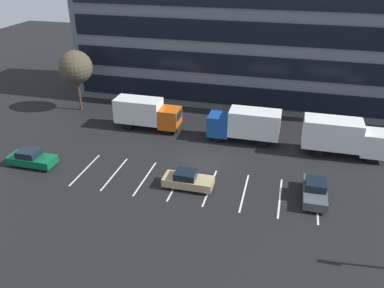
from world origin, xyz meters
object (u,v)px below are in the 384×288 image
(sedan_charcoal, at_px, (315,191))
(sedan_forest, at_px, (31,158))
(box_truck_orange, at_px, (147,112))
(sedan_tan, at_px, (188,180))
(box_truck_white, at_px, (342,136))
(bare_tree, at_px, (76,67))
(box_truck_blue, at_px, (245,124))

(sedan_charcoal, relative_size, sedan_forest, 1.00)
(box_truck_orange, bearing_deg, sedan_forest, -125.85)
(sedan_forest, bearing_deg, sedan_tan, 0.44)
(sedan_charcoal, bearing_deg, sedan_tan, -174.40)
(box_truck_white, height_order, sedan_forest, box_truck_white)
(bare_tree, bearing_deg, sedan_tan, -37.66)
(sedan_forest, bearing_deg, sedan_charcoal, 2.55)
(box_truck_blue, distance_m, sedan_tan, 10.11)
(box_truck_orange, distance_m, sedan_charcoal, 19.26)
(sedan_charcoal, height_order, bare_tree, bare_tree)
(box_truck_orange, bearing_deg, box_truck_white, -2.87)
(box_truck_white, relative_size, sedan_forest, 1.78)
(box_truck_blue, bearing_deg, bare_tree, 170.43)
(box_truck_white, height_order, bare_tree, bare_tree)
(sedan_forest, xyz_separation_m, bare_tree, (-2.29, 12.95, 4.46))
(box_truck_blue, distance_m, sedan_charcoal, 10.84)
(box_truck_orange, relative_size, sedan_forest, 1.68)
(sedan_tan, height_order, bare_tree, bare_tree)
(sedan_tan, xyz_separation_m, sedan_forest, (-14.35, -0.11, 0.02))
(sedan_forest, bearing_deg, bare_tree, 100.04)
(sedan_charcoal, relative_size, bare_tree, 0.59)
(box_truck_orange, height_order, sedan_charcoal, box_truck_orange)
(sedan_tan, bearing_deg, bare_tree, 142.34)
(box_truck_orange, xyz_separation_m, sedan_tan, (7.15, -9.84, -1.14))
(box_truck_orange, bearing_deg, sedan_charcoal, -27.49)
(box_truck_blue, relative_size, bare_tree, 1.01)
(box_truck_white, distance_m, bare_tree, 29.39)
(box_truck_blue, bearing_deg, sedan_charcoal, -52.17)
(sedan_charcoal, distance_m, sedan_forest, 24.27)
(box_truck_blue, bearing_deg, box_truck_white, -3.92)
(box_truck_blue, distance_m, box_truck_orange, 10.45)
(box_truck_white, bearing_deg, sedan_charcoal, -106.94)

